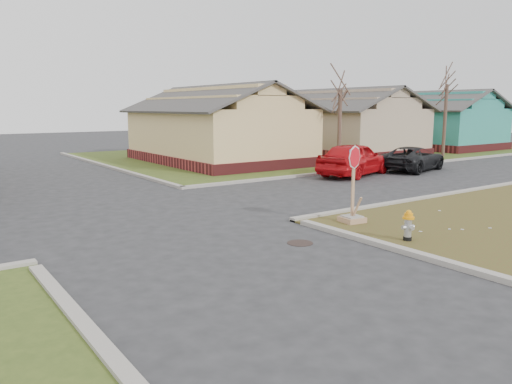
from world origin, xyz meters
TOP-DOWN VIEW (x-y plane):
  - ground at (0.00, 0.00)m, footprint 120.00×120.00m
  - verge_far_right at (22.00, 18.00)m, footprint 37.00×19.00m
  - curbs at (0.00, 5.00)m, footprint 80.00×40.00m
  - manhole at (2.20, -0.50)m, footprint 0.64×0.64m
  - side_house_yellow at (10.00, 16.50)m, footprint 7.60×11.60m
  - side_house_tan at (20.00, 16.50)m, footprint 7.60×11.60m
  - side_house_teal at (30.00, 16.50)m, footprint 7.60×11.60m
  - tree_mid_right at (14.00, 10.20)m, footprint 0.22×0.22m
  - tree_far_right at (24.00, 10.50)m, footprint 0.22×0.22m
  - fire_hydrant at (4.43, -1.97)m, footprint 0.29×0.29m
  - stop_sign at (4.78, 0.25)m, footprint 0.62×0.61m
  - red_sedan at (12.33, 7.45)m, footprint 5.16×3.25m
  - dark_pickup at (16.33, 7.05)m, footprint 4.96×3.21m

SIDE VIEW (x-z plane):
  - ground at x=0.00m, z-range 0.00..0.00m
  - curbs at x=0.00m, z-range -0.06..0.06m
  - manhole at x=2.20m, z-range 0.00..0.01m
  - verge_far_right at x=22.00m, z-range 0.00..0.05m
  - fire_hydrant at x=4.43m, z-range 0.09..0.86m
  - stop_sign at x=4.78m, z-range -0.58..1.63m
  - dark_pickup at x=16.33m, z-range 0.00..1.27m
  - red_sedan at x=12.33m, z-range 0.00..1.64m
  - tree_mid_right at x=14.00m, z-range 0.05..4.25m
  - side_house_yellow at x=10.00m, z-range -0.16..4.54m
  - side_house_tan at x=20.00m, z-range -0.16..4.54m
  - side_house_teal at x=30.00m, z-range -0.16..4.54m
  - tree_far_right at x=24.00m, z-range 0.05..4.81m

